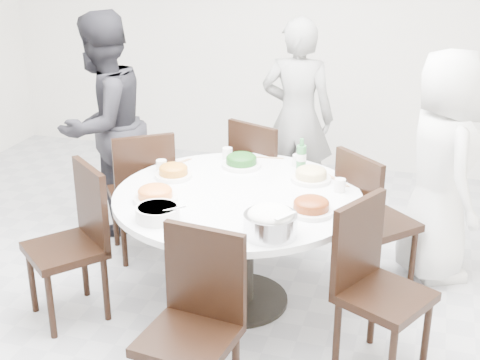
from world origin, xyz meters
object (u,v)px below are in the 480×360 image
(chair_ne, at_px, (378,220))
(beverage_bottle, at_px, (301,155))
(chair_nw, at_px, (141,192))
(chair_n, at_px, (268,180))
(chair_se, at_px, (385,293))
(chair_sw, at_px, (64,247))
(diner_left, at_px, (103,125))
(soup_bowl, at_px, (158,213))
(diner_right, at_px, (441,167))
(diner_middle, at_px, (297,118))
(rice_bowl, at_px, (270,225))
(chair_s, at_px, (188,335))
(dining_table, at_px, (238,249))

(chair_ne, relative_size, beverage_bottle, 4.31)
(beverage_bottle, bearing_deg, chair_nw, -178.28)
(chair_n, bearing_deg, chair_se, 148.64)
(chair_n, xyz_separation_m, chair_nw, (-0.81, -0.49, 0.00))
(chair_sw, bearing_deg, diner_left, 145.13)
(chair_ne, distance_m, chair_n, 0.99)
(soup_bowl, xyz_separation_m, beverage_bottle, (0.60, 0.96, 0.07))
(chair_n, height_order, soup_bowl, chair_n)
(chair_nw, height_order, diner_right, diner_right)
(chair_n, distance_m, chair_se, 1.70)
(chair_ne, bearing_deg, chair_nw, 43.14)
(chair_sw, bearing_deg, beverage_bottle, 76.84)
(diner_middle, height_order, rice_bowl, diner_middle)
(chair_se, height_order, diner_right, diner_right)
(chair_s, bearing_deg, diner_left, 133.68)
(diner_middle, bearing_deg, diner_left, 28.49)
(chair_s, relative_size, diner_right, 0.61)
(chair_s, relative_size, rice_bowl, 3.36)
(chair_s, bearing_deg, chair_se, 44.24)
(chair_sw, distance_m, chair_s, 1.21)
(diner_right, bearing_deg, chair_nw, 75.16)
(dining_table, distance_m, diner_left, 1.57)
(chair_nw, xyz_separation_m, diner_middle, (0.90, 1.05, 0.33))
(chair_nw, bearing_deg, soup_bowl, 83.96)
(soup_bowl, bearing_deg, chair_s, -56.68)
(chair_sw, distance_m, beverage_bottle, 1.59)
(chair_se, xyz_separation_m, soup_bowl, (-1.25, -0.04, 0.31))
(chair_nw, bearing_deg, chair_s, 85.20)
(diner_right, bearing_deg, beverage_bottle, 83.31)
(chair_ne, height_order, diner_right, diner_right)
(chair_nw, relative_size, chair_s, 1.00)
(chair_n, height_order, chair_s, same)
(chair_s, relative_size, chair_se, 1.00)
(chair_n, distance_m, rice_bowl, 1.52)
(diner_left, relative_size, rice_bowl, 5.98)
(dining_table, relative_size, chair_se, 1.58)
(rice_bowl, xyz_separation_m, soup_bowl, (-0.64, 0.02, -0.02))
(chair_nw, xyz_separation_m, rice_bowl, (1.18, -0.95, 0.34))
(rice_bowl, height_order, beverage_bottle, beverage_bottle)
(chair_ne, bearing_deg, chair_se, 140.93)
(rice_bowl, bearing_deg, chair_se, 5.18)
(chair_nw, distance_m, rice_bowl, 1.55)
(chair_ne, xyz_separation_m, diner_left, (-2.09, 0.30, 0.37))
(chair_sw, height_order, diner_left, diner_left)
(chair_n, height_order, chair_se, same)
(diner_right, xyz_separation_m, beverage_bottle, (-0.88, -0.26, 0.08))
(chair_n, bearing_deg, chair_sw, 80.48)
(chair_s, relative_size, diner_left, 0.56)
(beverage_bottle, bearing_deg, chair_sw, -142.63)
(chair_nw, bearing_deg, rice_bowl, 105.13)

